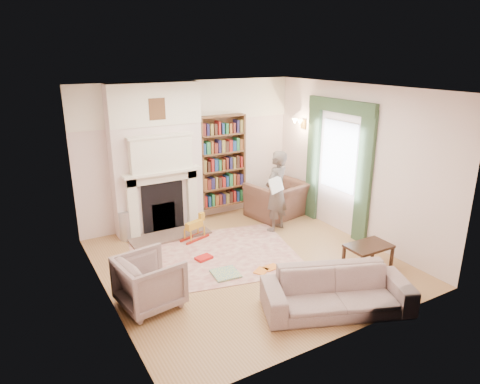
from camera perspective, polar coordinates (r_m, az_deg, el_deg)
floor at (r=7.17m, az=1.01°, el=-9.31°), size 4.50×4.50×0.00m
ceiling at (r=6.38m, az=1.15°, el=13.60°), size 4.50×4.50×0.00m
wall_back at (r=8.58m, az=-6.71°, el=5.21°), size 4.50×0.00×4.50m
wall_front at (r=4.97m, az=14.63°, el=-5.08°), size 4.50×0.00×4.50m
wall_left at (r=5.86m, az=-18.14°, el=-1.78°), size 0.00×4.50×4.50m
wall_right at (r=8.00m, az=15.07°, el=3.74°), size 0.00×4.50×4.50m
fireplace at (r=8.14m, az=-10.99°, el=4.19°), size 1.70×0.58×2.80m
bookcase at (r=8.79m, az=-2.43°, el=4.12°), size 1.00×0.24×1.85m
window at (r=8.25m, az=13.08°, el=4.69°), size 0.02×0.90×1.30m
curtain_left at (r=7.81m, az=16.22°, el=1.78°), size 0.07×0.32×2.40m
curtain_right at (r=8.80m, az=9.72°, el=4.05°), size 0.07×0.32×2.40m
pelmet at (r=8.06m, az=13.32°, el=11.09°), size 0.09×1.70×0.24m
wall_sconce at (r=8.86m, az=7.45°, el=8.88°), size 0.20×0.24×0.24m
rug at (r=7.38m, az=-3.46°, el=-8.45°), size 3.12×2.64×0.01m
armchair_reading at (r=8.99m, az=4.98°, el=-1.02°), size 1.28×1.17×0.72m
armchair_left at (r=6.02m, az=-11.95°, el=-11.60°), size 0.90×0.88×0.72m
sofa at (r=5.97m, az=12.78°, el=-12.77°), size 2.10×1.44×0.57m
man_reading at (r=8.14m, az=4.87°, el=0.08°), size 0.68×0.58×1.58m
newspaper at (r=7.84m, az=4.84°, el=0.97°), size 0.41×0.27×0.27m
coffee_table at (r=7.09m, az=16.64°, el=-8.43°), size 0.70×0.46×0.45m
paraffin_heater at (r=8.15m, az=-14.99°, el=-4.32°), size 0.32×0.32×0.55m
rocking_horse at (r=7.91m, az=-6.10°, el=-4.74°), size 0.59×0.38×0.48m
board_game at (r=6.77m, az=-1.94°, el=-10.83°), size 0.44×0.44×0.03m
game_box_lid at (r=7.25m, az=-4.84°, el=-8.74°), size 0.30×0.23×0.04m
comic_annuals at (r=6.92m, az=3.52°, el=-10.23°), size 0.47×0.28×0.02m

